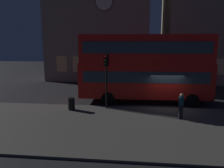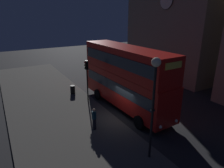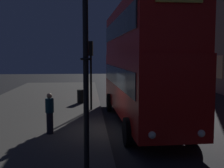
{
  "view_description": "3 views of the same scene",
  "coord_description": "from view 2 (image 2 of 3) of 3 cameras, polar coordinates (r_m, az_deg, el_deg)",
  "views": [
    {
      "loc": [
        -2.48,
        -16.8,
        4.93
      ],
      "look_at": [
        -4.25,
        -0.08,
        1.76
      ],
      "focal_mm": 34.93,
      "sensor_mm": 36.0,
      "label": 1
    },
    {
      "loc": [
        12.4,
        -8.38,
        8.22
      ],
      "look_at": [
        -3.19,
        0.75,
        1.91
      ],
      "focal_mm": 32.23,
      "sensor_mm": 36.0,
      "label": 2
    },
    {
      "loc": [
        12.03,
        -1.35,
        3.3
      ],
      "look_at": [
        -3.31,
        -0.06,
        1.76
      ],
      "focal_mm": 45.48,
      "sensor_mm": 36.0,
      "label": 3
    }
  ],
  "objects": [
    {
      "name": "sidewalk_slab",
      "position": [
        15.33,
        -11.42,
        -13.32
      ],
      "size": [
        44.0,
        7.91,
        0.12
      ],
      "primitive_type": "cube",
      "color": "#4C4944",
      "rests_on": "ground"
    },
    {
      "name": "building_with_clock",
      "position": [
        30.11,
        19.09,
        16.68
      ],
      "size": [
        13.25,
        8.66,
        14.77
      ],
      "color": "gray",
      "rests_on": "ground"
    },
    {
      "name": "ground_plane",
      "position": [
        17.08,
        3.27,
        -9.55
      ],
      "size": [
        80.0,
        80.0,
        0.0
      ],
      "primitive_type": "plane",
      "color": "#232326"
    },
    {
      "name": "traffic_light_near_kerb",
      "position": [
        19.13,
        -7.18,
        3.3
      ],
      "size": [
        0.35,
        0.38,
        4.02
      ],
      "rotation": [
        0.0,
        0.0,
        -0.14
      ],
      "color": "black",
      "rests_on": "sidewalk_slab"
    },
    {
      "name": "street_lamp",
      "position": [
        10.86,
        11.91,
        -1.13
      ],
      "size": [
        0.51,
        0.51,
        6.04
      ],
      "color": "black",
      "rests_on": "sidewalk_slab"
    },
    {
      "name": "pedestrian",
      "position": [
        14.94,
        -5.08,
        -9.79
      ],
      "size": [
        0.34,
        0.34,
        1.67
      ],
      "rotation": [
        0.0,
        0.0,
        2.11
      ],
      "color": "black",
      "rests_on": "sidewalk_slab"
    },
    {
      "name": "double_decker_bus",
      "position": [
        17.79,
        3.74,
        2.58
      ],
      "size": [
        10.86,
        2.99,
        5.6
      ],
      "rotation": [
        0.0,
        0.0,
        0.03
      ],
      "color": "red",
      "rests_on": "ground"
    },
    {
      "name": "litter_bin",
      "position": [
        21.89,
        -11.09,
        -1.57
      ],
      "size": [
        0.5,
        0.5,
        0.9
      ],
      "primitive_type": "cylinder",
      "color": "black",
      "rests_on": "sidewalk_slab"
    }
  ]
}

